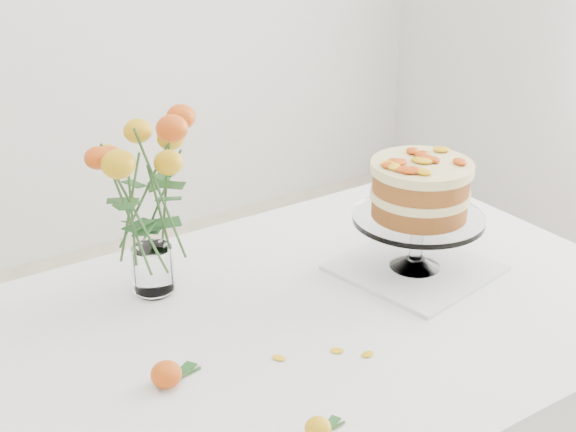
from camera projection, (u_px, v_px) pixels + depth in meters
name	position (u px, v px, depth m)	size (l,w,h in m)	color
table	(302.00, 350.00, 1.61)	(1.43, 0.93, 0.76)	tan
napkin	(415.00, 268.00, 1.75)	(0.30, 0.30, 0.01)	white
cake_stand	(420.00, 195.00, 1.67)	(0.28, 0.28, 0.25)	white
rose_vase	(146.00, 183.00, 1.56)	(0.31, 0.31, 0.42)	white
loose_rose_near	(318.00, 429.00, 1.24)	(0.08, 0.04, 0.04)	#F9AE15
loose_rose_far	(166.00, 374.00, 1.36)	(0.10, 0.05, 0.05)	#D9500A
stray_petal_a	(279.00, 358.00, 1.44)	(0.03, 0.02, 0.00)	yellow
stray_petal_b	(337.00, 351.00, 1.46)	(0.03, 0.02, 0.00)	yellow
stray_petal_c	(368.00, 354.00, 1.45)	(0.03, 0.02, 0.00)	yellow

